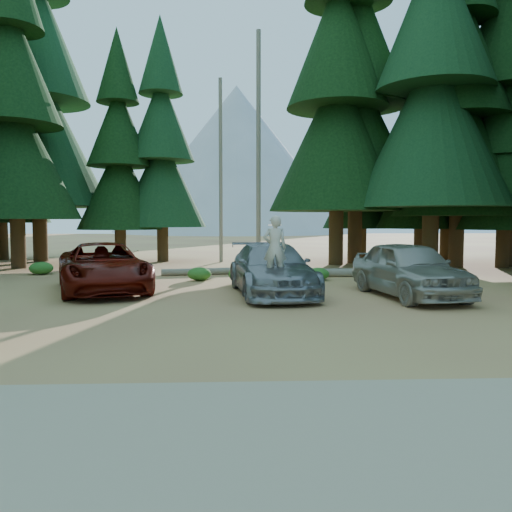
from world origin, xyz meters
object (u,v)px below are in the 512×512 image
(silver_minivan_right, at_px, (409,269))
(log_mid, at_px, (281,275))
(silver_minivan_center, at_px, (271,269))
(log_right, at_px, (351,273))
(frisbee_player, at_px, (275,248))
(log_left, at_px, (209,271))
(red_pickup, at_px, (103,267))

(silver_minivan_right, height_order, log_mid, silver_minivan_right)
(silver_minivan_center, bearing_deg, log_mid, 73.70)
(silver_minivan_center, xyz_separation_m, log_right, (3.61, 4.68, -0.61))
(silver_minivan_center, xyz_separation_m, frisbee_player, (-0.02, -1.59, 0.75))
(log_left, height_order, log_right, log_right)
(silver_minivan_center, relative_size, frisbee_player, 3.02)
(frisbee_player, bearing_deg, log_left, -72.81)
(frisbee_player, distance_m, log_right, 7.37)
(frisbee_player, xyz_separation_m, log_left, (-2.18, 7.29, -1.39))
(silver_minivan_center, relative_size, log_left, 1.35)
(red_pickup, bearing_deg, frisbee_player, -44.27)
(red_pickup, distance_m, log_right, 9.78)
(frisbee_player, height_order, log_right, frisbee_player)
(log_left, bearing_deg, frisbee_player, -84.56)
(log_right, bearing_deg, silver_minivan_center, -126.47)
(red_pickup, height_order, log_mid, red_pickup)
(silver_minivan_center, relative_size, log_mid, 1.75)
(silver_minivan_right, distance_m, log_mid, 5.97)
(red_pickup, relative_size, silver_minivan_center, 1.05)
(log_mid, bearing_deg, frisbee_player, -62.13)
(log_right, bearing_deg, log_mid, -168.54)
(log_left, xyz_separation_m, log_mid, (2.91, -1.55, -0.02))
(frisbee_player, bearing_deg, red_pickup, -24.04)
(log_right, bearing_deg, silver_minivan_right, -84.11)
(log_mid, bearing_deg, log_left, -173.03)
(silver_minivan_right, distance_m, frisbee_player, 4.22)
(silver_minivan_center, height_order, silver_minivan_right, silver_minivan_right)
(log_right, bearing_deg, log_left, 171.20)
(log_mid, bearing_deg, silver_minivan_right, -20.51)
(silver_minivan_center, height_order, frisbee_player, frisbee_player)
(log_left, bearing_deg, log_mid, -39.31)
(log_mid, distance_m, log_right, 2.95)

